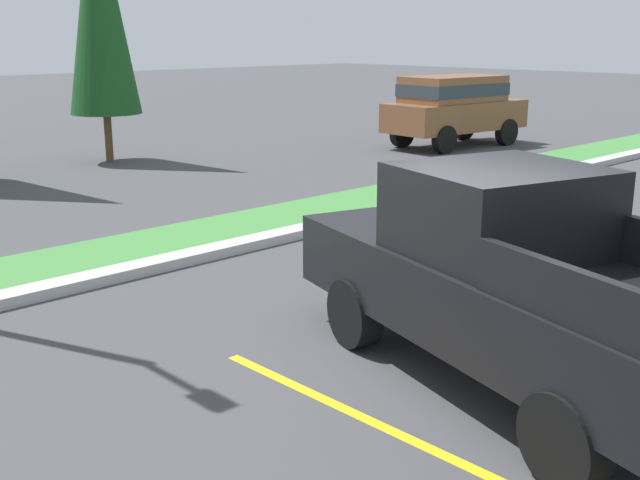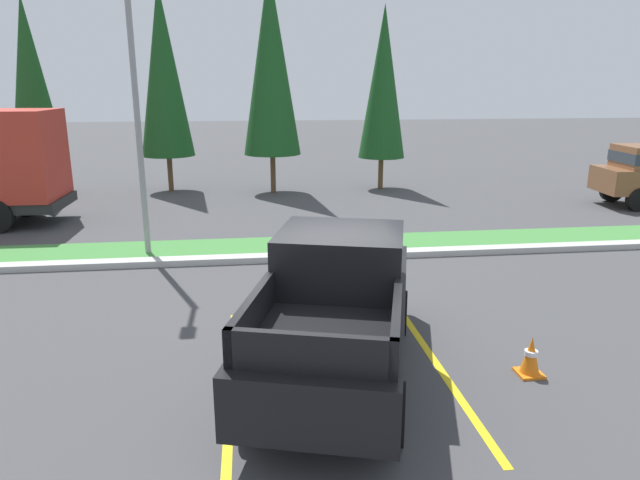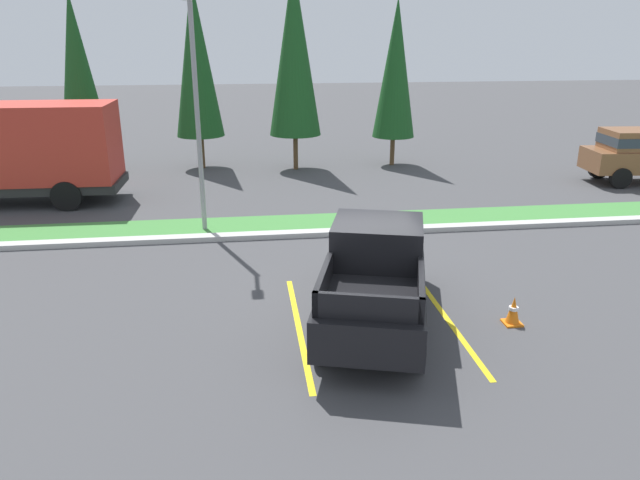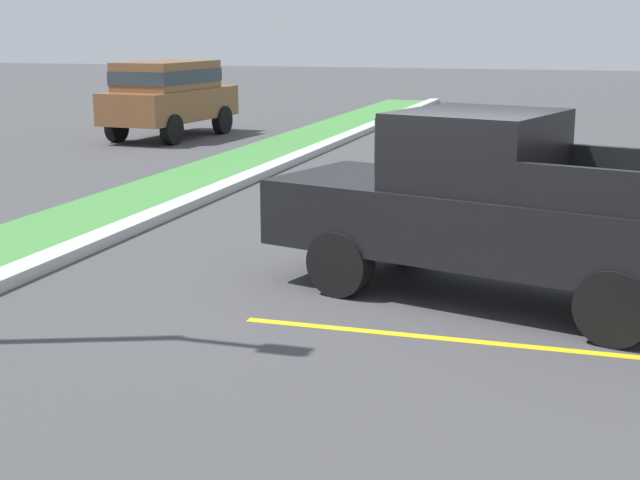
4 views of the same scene
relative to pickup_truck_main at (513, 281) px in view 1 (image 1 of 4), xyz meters
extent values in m
plane|color=#424244|center=(-0.17, 0.64, -1.04)|extent=(120.00, 120.00, 0.00)
cube|color=yellow|center=(-1.56, -0.05, -1.04)|extent=(0.12, 4.80, 0.01)
cube|color=yellow|center=(1.54, -0.05, -1.04)|extent=(0.12, 4.80, 0.01)
cube|color=#B2B2AD|center=(-0.17, 5.64, -0.97)|extent=(56.00, 0.40, 0.15)
cube|color=#42843D|center=(-0.17, 6.74, -1.01)|extent=(56.00, 1.80, 0.06)
cylinder|color=black|center=(-0.41, 1.67, -0.66)|extent=(0.48, 0.81, 0.76)
cylinder|color=black|center=(1.23, 1.21, -0.66)|extent=(0.48, 0.81, 0.76)
cylinder|color=black|center=(-1.26, -1.31, -0.66)|extent=(0.48, 0.81, 0.76)
cube|color=black|center=(-0.01, -0.05, -0.16)|extent=(3.26, 5.52, 0.76)
cube|color=black|center=(0.07, 0.24, 0.64)|extent=(2.13, 2.02, 0.84)
cube|color=#2D3842|center=(0.29, 1.03, 0.69)|extent=(1.57, 0.50, 0.63)
cube|color=black|center=(-1.23, -1.21, 0.44)|extent=(0.62, 1.85, 0.44)
cube|color=silver|center=(0.69, 2.40, -0.40)|extent=(1.78, 0.65, 0.28)
cylinder|color=black|center=(14.62, 11.14, -0.64)|extent=(0.82, 0.33, 0.80)
cylinder|color=black|center=(14.47, 9.44, -0.64)|extent=(0.82, 0.33, 0.80)
cylinder|color=black|center=(11.83, 11.37, -0.64)|extent=(0.82, 0.33, 0.80)
cylinder|color=black|center=(11.68, 9.68, -0.64)|extent=(0.82, 0.33, 0.80)
cube|color=brown|center=(13.15, 10.41, -0.12)|extent=(4.74, 2.22, 0.84)
cube|color=brown|center=(13.00, 10.42, 0.68)|extent=(3.23, 1.94, 0.76)
cube|color=#2D3842|center=(13.00, 10.42, 0.66)|extent=(3.27, 1.98, 0.36)
cylinder|color=brown|center=(4.11, 15.01, -0.40)|extent=(0.20, 0.20, 1.27)
camera|label=1|loc=(-6.23, -3.82, 2.27)|focal=43.88mm
camera|label=2|loc=(-1.21, -7.55, 3.08)|focal=32.06mm
camera|label=3|loc=(-2.54, -10.72, 4.59)|focal=33.34mm
camera|label=4|loc=(-10.17, -1.08, 1.95)|focal=51.75mm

